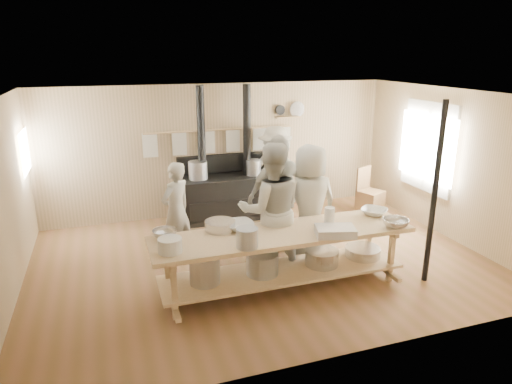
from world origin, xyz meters
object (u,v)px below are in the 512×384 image
cook_center (309,204)px  chair (369,200)px  cook_far_left (176,210)px  roasting_pan (335,231)px  prep_table (282,254)px  cook_left (271,210)px  cook_right (280,195)px  stove (226,192)px  cook_by_window (275,172)px

cook_center → chair: size_ratio=1.98×
cook_far_left → roasting_pan: 2.60m
prep_table → chair: bearing=39.2°
prep_table → roasting_pan: bearing=-28.1°
cook_left → cook_center: bearing=-153.0°
cook_far_left → cook_center: (1.93, -0.80, 0.15)m
cook_right → chair: size_ratio=2.08×
cook_far_left → roasting_pan: size_ratio=3.03×
cook_far_left → roasting_pan: (1.82, -1.86, 0.13)m
cook_far_left → chair: (4.06, 0.80, -0.50)m
chair → stove: bearing=142.8°
cook_center → cook_right: cook_right is taller
cook_far_left → cook_left: bearing=103.1°
stove → cook_center: 2.44m
cook_by_window → roasting_pan: 3.20m
cook_left → cook_center: 0.75m
cook_right → chair: (2.44, 1.19, -0.70)m
cook_left → roasting_pan: (0.60, -0.83, -0.09)m
prep_table → cook_far_left: 1.96m
cook_far_left → cook_by_window: cook_by_window is taller
chair → roasting_pan: roasting_pan is taller
cook_right → roasting_pan: size_ratio=3.81×
stove → cook_far_left: bearing=-129.0°
prep_table → cook_far_left: (-1.20, 1.53, 0.26)m
prep_table → cook_by_window: cook_by_window is taller
cook_left → cook_center: cook_left is taller
cook_far_left → chair: size_ratio=1.65×
cook_far_left → chair: 4.17m
prep_table → cook_far_left: cook_far_left is taller
roasting_pan → cook_by_window: bearing=83.7°
cook_left → cook_center: size_ratio=1.06×
roasting_pan → cook_right: bearing=98.0°
cook_right → roasting_pan: cook_right is taller
stove → chair: 2.94m
prep_table → roasting_pan: size_ratio=6.98×
cook_right → cook_far_left: bearing=-22.9°
chair → cook_right: bearing=-177.7°
prep_table → chair: size_ratio=3.81×
prep_table → cook_center: size_ratio=1.92×
prep_table → cook_left: size_ratio=1.81×
stove → cook_far_left: stove is taller
cook_right → cook_by_window: bearing=-117.7°
cook_center → roasting_pan: cook_center is taller
cook_left → chair: 3.45m
cook_by_window → roasting_pan: size_ratio=3.51×
chair → cook_by_window: bearing=140.9°
cook_right → chair: 2.81m
prep_table → chair: 3.69m
cook_left → chair: cook_left is taller
prep_table → cook_right: (0.41, 1.14, 0.46)m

